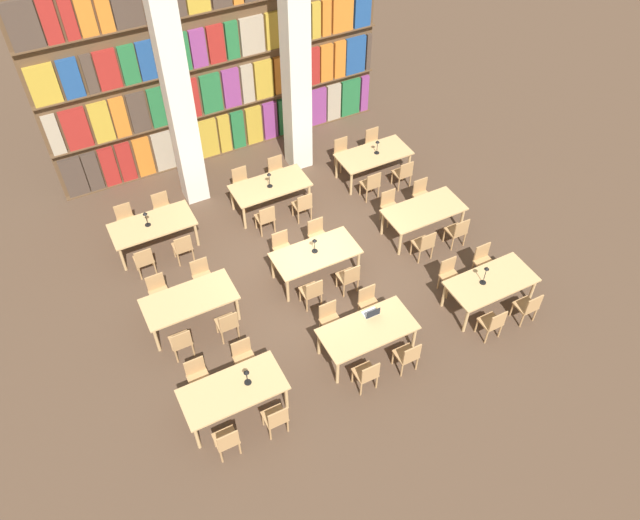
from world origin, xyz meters
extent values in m
plane|color=#4C3828|center=(0.00, 0.00, 0.00)|extent=(40.00, 40.00, 0.00)
cube|color=brown|center=(0.00, 5.49, 2.75)|extent=(9.27, 0.06, 5.50)
cube|color=brown|center=(0.00, 5.49, 0.01)|extent=(9.27, 0.35, 0.03)
cube|color=#47382D|center=(-4.26, 5.45, 0.61)|extent=(0.54, 0.20, 1.16)
cube|color=#47382D|center=(-3.78, 5.45, 0.61)|extent=(0.38, 0.20, 1.16)
cube|color=maroon|center=(-3.34, 5.45, 0.61)|extent=(0.39, 0.20, 1.16)
cube|color=maroon|center=(-2.90, 5.45, 0.61)|extent=(0.39, 0.20, 1.16)
cube|color=orange|center=(-2.41, 5.45, 0.61)|extent=(0.44, 0.20, 1.16)
cube|color=tan|center=(-1.85, 5.45, 0.61)|extent=(0.53, 0.20, 1.16)
cube|color=#84387A|center=(-1.21, 5.45, 0.61)|extent=(0.68, 0.20, 1.16)
cube|color=#B7932D|center=(-0.56, 5.45, 0.61)|extent=(0.50, 0.20, 1.16)
cube|color=#B7932D|center=(-0.09, 5.45, 0.61)|extent=(0.33, 0.20, 1.16)
cube|color=#236B38|center=(0.32, 5.45, 0.61)|extent=(0.36, 0.20, 1.16)
cube|color=#B7932D|center=(0.81, 5.45, 0.61)|extent=(0.46, 0.20, 1.16)
cube|color=#84387A|center=(1.32, 5.45, 0.61)|extent=(0.41, 0.20, 1.16)
cube|color=#236B38|center=(1.82, 5.45, 0.61)|extent=(0.46, 0.20, 1.16)
cube|color=#47382D|center=(2.25, 5.45, 0.61)|extent=(0.30, 0.20, 1.16)
cube|color=#84387A|center=(2.81, 5.45, 0.61)|extent=(0.65, 0.20, 1.16)
cube|color=tan|center=(3.40, 5.45, 0.61)|extent=(0.44, 0.20, 1.16)
cube|color=#236B38|center=(3.98, 5.45, 0.61)|extent=(0.61, 0.20, 1.16)
cube|color=#84387A|center=(4.46, 5.45, 0.61)|extent=(0.25, 0.20, 1.16)
cube|color=brown|center=(0.00, 5.49, 1.39)|extent=(9.27, 0.35, 0.03)
cube|color=tan|center=(-4.37, 5.45, 1.95)|extent=(0.33, 0.20, 1.09)
cube|color=maroon|center=(-3.83, 5.45, 1.95)|extent=(0.61, 0.20, 1.09)
cube|color=#B7932D|center=(-3.21, 5.45, 1.95)|extent=(0.48, 0.20, 1.09)
cube|color=orange|center=(-2.74, 5.45, 1.95)|extent=(0.37, 0.20, 1.09)
cube|color=#47382D|center=(-2.27, 5.45, 1.95)|extent=(0.46, 0.20, 1.09)
cube|color=#236B38|center=(-1.67, 5.45, 1.95)|extent=(0.60, 0.20, 1.09)
cube|color=maroon|center=(-0.98, 5.45, 1.95)|extent=(0.67, 0.20, 1.09)
cube|color=#236B38|center=(-0.30, 5.45, 1.95)|extent=(0.54, 0.20, 1.09)
cube|color=#84387A|center=(0.27, 5.45, 1.95)|extent=(0.46, 0.20, 1.09)
cube|color=tan|center=(0.73, 5.45, 1.95)|extent=(0.34, 0.20, 1.09)
cube|color=#B7932D|center=(1.22, 5.45, 1.95)|extent=(0.52, 0.20, 1.09)
cube|color=orange|center=(1.73, 5.45, 1.95)|extent=(0.39, 0.20, 1.09)
cube|color=#84387A|center=(2.30, 5.45, 1.95)|extent=(0.61, 0.20, 1.09)
cube|color=maroon|center=(2.78, 5.45, 1.95)|extent=(0.26, 0.20, 1.09)
cube|color=orange|center=(3.15, 5.45, 1.95)|extent=(0.38, 0.20, 1.09)
cube|color=orange|center=(3.57, 5.45, 1.95)|extent=(0.34, 0.20, 1.09)
cube|color=navy|center=(4.09, 5.45, 1.95)|extent=(0.62, 0.20, 1.09)
cube|color=#47382D|center=(4.52, 5.45, 1.95)|extent=(0.14, 0.20, 1.09)
cube|color=brown|center=(0.00, 5.49, 2.77)|extent=(9.27, 0.35, 0.03)
cube|color=#B7932D|center=(-4.21, 5.45, 3.27)|extent=(0.65, 0.20, 0.98)
cube|color=navy|center=(-3.59, 5.45, 3.27)|extent=(0.46, 0.20, 0.98)
cube|color=#47382D|center=(-3.16, 5.45, 3.27)|extent=(0.25, 0.20, 0.98)
cube|color=maroon|center=(-2.73, 5.45, 3.27)|extent=(0.52, 0.20, 0.98)
cube|color=#236B38|center=(-2.22, 5.45, 3.27)|extent=(0.40, 0.20, 0.98)
cube|color=navy|center=(-1.78, 5.45, 3.27)|extent=(0.42, 0.20, 0.98)
cube|color=#236B38|center=(-1.27, 5.45, 3.27)|extent=(0.49, 0.20, 0.98)
cube|color=#236B38|center=(-0.83, 5.45, 3.27)|extent=(0.26, 0.20, 0.98)
cube|color=#84387A|center=(-0.47, 5.45, 3.27)|extent=(0.39, 0.20, 0.98)
cube|color=maroon|center=(0.00, 5.45, 3.27)|extent=(0.43, 0.20, 0.98)
cube|color=#236B38|center=(0.43, 5.45, 3.27)|extent=(0.33, 0.20, 0.98)
cube|color=tan|center=(0.98, 5.45, 3.27)|extent=(0.64, 0.20, 0.98)
cube|color=#B7932D|center=(1.66, 5.45, 3.27)|extent=(0.59, 0.20, 0.98)
cube|color=#47382D|center=(2.34, 5.45, 3.27)|extent=(0.63, 0.20, 0.98)
cube|color=#B7932D|center=(2.82, 5.45, 3.27)|extent=(0.25, 0.20, 0.98)
cube|color=orange|center=(3.13, 5.45, 3.27)|extent=(0.26, 0.20, 0.98)
cube|color=orange|center=(3.63, 5.45, 3.27)|extent=(0.62, 0.20, 0.98)
cube|color=navy|center=(4.25, 5.45, 3.27)|extent=(0.50, 0.20, 0.98)
cube|color=brown|center=(0.00, 5.49, 4.14)|extent=(9.27, 0.35, 0.03)
cube|color=#47382D|center=(-4.20, 5.45, 4.69)|extent=(0.68, 0.20, 1.07)
cube|color=maroon|center=(-3.65, 5.45, 4.69)|extent=(0.36, 0.20, 1.07)
cube|color=maroon|center=(-3.25, 5.45, 4.69)|extent=(0.29, 0.20, 1.07)
cube|color=orange|center=(-2.88, 5.45, 4.69)|extent=(0.37, 0.20, 1.07)
cube|color=orange|center=(-2.48, 5.45, 4.69)|extent=(0.32, 0.20, 1.07)
cube|color=#47382D|center=(-1.95, 5.45, 4.69)|extent=(0.67, 0.20, 1.07)
cube|color=silver|center=(-1.53, 3.98, 3.00)|extent=(0.58, 0.58, 6.00)
cube|color=silver|center=(1.53, 3.98, 3.00)|extent=(0.58, 0.58, 6.00)
cube|color=tan|center=(-3.02, -2.52, 0.74)|extent=(1.97, 0.96, 0.04)
cylinder|color=tan|center=(-3.92, -2.92, 0.36)|extent=(0.07, 0.07, 0.72)
cylinder|color=tan|center=(-2.11, -2.92, 0.36)|extent=(0.07, 0.07, 0.72)
cylinder|color=tan|center=(-3.92, -2.12, 0.36)|extent=(0.07, 0.07, 0.72)
cylinder|color=tan|center=(-2.11, -2.12, 0.36)|extent=(0.07, 0.07, 0.72)
cylinder|color=tan|center=(-3.65, -3.05, 0.20)|extent=(0.04, 0.04, 0.41)
cylinder|color=tan|center=(-3.29, -3.05, 0.20)|extent=(0.04, 0.04, 0.41)
cylinder|color=tan|center=(-3.65, -3.39, 0.20)|extent=(0.04, 0.04, 0.41)
cylinder|color=tan|center=(-3.29, -3.39, 0.20)|extent=(0.04, 0.04, 0.41)
cube|color=tan|center=(-3.47, -3.22, 0.43)|extent=(0.42, 0.40, 0.04)
cube|color=tan|center=(-3.47, -3.40, 0.66)|extent=(0.40, 0.03, 0.42)
cylinder|color=tan|center=(-3.29, -1.99, 0.20)|extent=(0.04, 0.04, 0.41)
cylinder|color=tan|center=(-3.65, -1.99, 0.20)|extent=(0.04, 0.04, 0.41)
cylinder|color=tan|center=(-3.29, -1.65, 0.20)|extent=(0.04, 0.04, 0.41)
cylinder|color=tan|center=(-3.65, -1.65, 0.20)|extent=(0.04, 0.04, 0.41)
cube|color=tan|center=(-3.47, -1.82, 0.43)|extent=(0.42, 0.40, 0.04)
cube|color=tan|center=(-3.47, -1.63, 0.66)|extent=(0.40, 0.03, 0.42)
cylinder|color=tan|center=(-2.67, -3.05, 0.20)|extent=(0.04, 0.04, 0.41)
cylinder|color=tan|center=(-2.31, -3.05, 0.20)|extent=(0.04, 0.04, 0.41)
cylinder|color=tan|center=(-2.67, -3.39, 0.20)|extent=(0.04, 0.04, 0.41)
cylinder|color=tan|center=(-2.31, -3.39, 0.20)|extent=(0.04, 0.04, 0.41)
cube|color=tan|center=(-2.49, -3.22, 0.43)|extent=(0.42, 0.40, 0.04)
cube|color=tan|center=(-2.49, -3.40, 0.66)|extent=(0.40, 0.03, 0.42)
cylinder|color=tan|center=(-2.31, -1.99, 0.20)|extent=(0.04, 0.04, 0.41)
cylinder|color=tan|center=(-2.67, -1.99, 0.20)|extent=(0.04, 0.04, 0.41)
cylinder|color=tan|center=(-2.31, -1.65, 0.20)|extent=(0.04, 0.04, 0.41)
cylinder|color=tan|center=(-2.67, -1.65, 0.20)|extent=(0.04, 0.04, 0.41)
cube|color=tan|center=(-2.49, -1.82, 0.43)|extent=(0.42, 0.40, 0.04)
cube|color=tan|center=(-2.49, -1.63, 0.66)|extent=(0.40, 0.03, 0.42)
cylinder|color=black|center=(-2.71, -2.52, 0.77)|extent=(0.14, 0.14, 0.01)
cylinder|color=black|center=(-2.71, -2.52, 0.93)|extent=(0.02, 0.02, 0.31)
cone|color=black|center=(-2.71, -2.52, 1.13)|extent=(0.11, 0.11, 0.07)
cube|color=tan|center=(-0.06, -2.46, 0.74)|extent=(1.97, 0.96, 0.04)
cylinder|color=tan|center=(-0.97, -2.87, 0.36)|extent=(0.07, 0.07, 0.72)
cylinder|color=tan|center=(0.84, -2.87, 0.36)|extent=(0.07, 0.07, 0.72)
cylinder|color=tan|center=(-0.97, -2.06, 0.36)|extent=(0.07, 0.07, 0.72)
cylinder|color=tan|center=(0.84, -2.06, 0.36)|extent=(0.07, 0.07, 0.72)
cylinder|color=tan|center=(-0.69, -3.00, 0.20)|extent=(0.04, 0.04, 0.41)
cylinder|color=tan|center=(-0.33, -3.00, 0.20)|extent=(0.04, 0.04, 0.41)
cylinder|color=tan|center=(-0.69, -3.34, 0.20)|extent=(0.04, 0.04, 0.41)
cylinder|color=tan|center=(-0.33, -3.34, 0.20)|extent=(0.04, 0.04, 0.41)
cube|color=tan|center=(-0.51, -3.17, 0.43)|extent=(0.42, 0.40, 0.04)
cube|color=tan|center=(-0.51, -3.35, 0.66)|extent=(0.40, 0.03, 0.42)
cylinder|color=tan|center=(-0.33, -1.93, 0.20)|extent=(0.04, 0.04, 0.41)
cylinder|color=tan|center=(-0.69, -1.93, 0.20)|extent=(0.04, 0.04, 0.41)
cylinder|color=tan|center=(-0.33, -1.59, 0.20)|extent=(0.04, 0.04, 0.41)
cylinder|color=tan|center=(-0.69, -1.59, 0.20)|extent=(0.04, 0.04, 0.41)
cube|color=tan|center=(-0.51, -1.76, 0.43)|extent=(0.42, 0.40, 0.04)
cube|color=tan|center=(-0.51, -1.58, 0.66)|extent=(0.40, 0.03, 0.42)
cylinder|color=tan|center=(0.26, -3.00, 0.20)|extent=(0.04, 0.04, 0.41)
cylinder|color=tan|center=(0.62, -3.00, 0.20)|extent=(0.04, 0.04, 0.41)
cylinder|color=tan|center=(0.26, -3.34, 0.20)|extent=(0.04, 0.04, 0.41)
cylinder|color=tan|center=(0.62, -3.34, 0.20)|extent=(0.04, 0.04, 0.41)
cube|color=tan|center=(0.44, -3.17, 0.43)|extent=(0.42, 0.40, 0.04)
cube|color=tan|center=(0.44, -3.35, 0.66)|extent=(0.40, 0.03, 0.42)
cylinder|color=tan|center=(0.62, -1.93, 0.20)|extent=(0.04, 0.04, 0.41)
cylinder|color=tan|center=(0.26, -1.93, 0.20)|extent=(0.04, 0.04, 0.41)
cylinder|color=tan|center=(0.62, -1.59, 0.20)|extent=(0.04, 0.04, 0.41)
cylinder|color=tan|center=(0.26, -1.59, 0.20)|extent=(0.04, 0.04, 0.41)
cube|color=tan|center=(0.44, -1.76, 0.43)|extent=(0.42, 0.40, 0.04)
cube|color=tan|center=(0.44, -1.58, 0.66)|extent=(0.40, 0.03, 0.42)
cube|color=silver|center=(0.19, -2.14, 0.77)|extent=(0.32, 0.22, 0.01)
cube|color=black|center=(0.19, -2.25, 0.87)|extent=(0.32, 0.01, 0.20)
cube|color=tan|center=(2.98, -2.59, 0.74)|extent=(1.97, 0.96, 0.04)
cylinder|color=tan|center=(2.08, -2.99, 0.36)|extent=(0.07, 0.07, 0.72)
cylinder|color=tan|center=(3.89, -2.99, 0.36)|extent=(0.07, 0.07, 0.72)
cylinder|color=tan|center=(2.08, -2.19, 0.36)|extent=(0.07, 0.07, 0.72)
cylinder|color=tan|center=(3.89, -2.19, 0.36)|extent=(0.07, 0.07, 0.72)
cylinder|color=tan|center=(2.29, -3.12, 0.20)|extent=(0.04, 0.04, 0.41)
cylinder|color=tan|center=(2.65, -3.12, 0.20)|extent=(0.04, 0.04, 0.41)
cylinder|color=tan|center=(2.29, -3.46, 0.20)|extent=(0.04, 0.04, 0.41)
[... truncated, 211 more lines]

